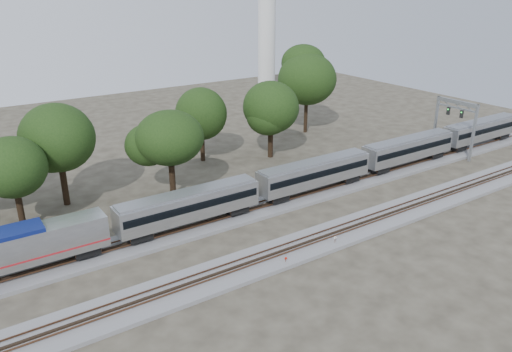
% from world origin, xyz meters
% --- Properties ---
extents(ground, '(160.00, 160.00, 0.00)m').
position_xyz_m(ground, '(0.00, 0.00, 0.00)').
color(ground, '#383328').
rests_on(ground, ground).
extents(track_far, '(160.00, 5.00, 0.73)m').
position_xyz_m(track_far, '(0.00, 6.00, 0.21)').
color(track_far, slate).
rests_on(track_far, ground).
extents(track_near, '(160.00, 5.00, 0.73)m').
position_xyz_m(track_near, '(0.00, -4.00, 0.21)').
color(track_near, slate).
rests_on(track_near, ground).
extents(train, '(84.42, 2.90, 4.28)m').
position_xyz_m(train, '(15.42, 6.00, 3.04)').
color(train, silver).
rests_on(train, ground).
extents(switch_stand_red, '(0.28, 0.07, 0.90)m').
position_xyz_m(switch_stand_red, '(2.01, -5.70, 0.57)').
color(switch_stand_red, '#512D19').
rests_on(switch_stand_red, ground).
extents(switch_stand_white, '(0.35, 0.07, 1.11)m').
position_xyz_m(switch_stand_white, '(8.49, -5.50, 0.71)').
color(switch_stand_white, '#512D19').
rests_on(switch_stand_white, ground).
extents(switch_lever, '(0.52, 0.33, 0.30)m').
position_xyz_m(switch_lever, '(6.75, -5.81, 0.15)').
color(switch_lever, '#512D19').
rests_on(switch_lever, ground).
extents(signal_gantry, '(0.61, 7.17, 8.72)m').
position_xyz_m(signal_gantry, '(42.99, 6.00, 6.35)').
color(signal_gantry, gray).
rests_on(signal_gantry, ground).
extents(tree_2, '(7.44, 7.44, 10.49)m').
position_xyz_m(tree_2, '(-17.44, 16.14, 7.30)').
color(tree_2, black).
rests_on(tree_2, ground).
extents(tree_3, '(8.66, 8.66, 12.21)m').
position_xyz_m(tree_3, '(-11.74, 20.42, 8.51)').
color(tree_3, black).
rests_on(tree_3, ground).
extents(tree_4, '(7.93, 7.93, 11.17)m').
position_xyz_m(tree_4, '(0.03, 15.25, 7.78)').
color(tree_4, black).
rests_on(tree_4, ground).
extents(tree_5, '(7.40, 7.40, 10.43)m').
position_xyz_m(tree_5, '(9.64, 25.33, 7.26)').
color(tree_5, black).
rests_on(tree_5, ground).
extents(tree_6, '(7.99, 7.99, 11.26)m').
position_xyz_m(tree_6, '(19.15, 21.02, 7.84)').
color(tree_6, black).
rests_on(tree_6, ground).
extents(tree_7, '(9.70, 9.70, 13.68)m').
position_xyz_m(tree_7, '(32.27, 28.64, 9.53)').
color(tree_7, black).
rests_on(tree_7, ground).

